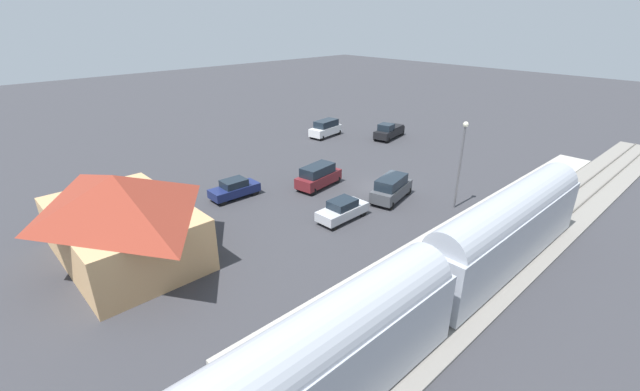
{
  "coord_description": "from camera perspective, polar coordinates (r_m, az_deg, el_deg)",
  "views": [
    {
      "loc": [
        -23.07,
        29.31,
        15.43
      ],
      "look_at": [
        0.96,
        6.76,
        1.0
      ],
      "focal_mm": 23.42,
      "sensor_mm": 36.0,
      "label": 1
    }
  ],
  "objects": [
    {
      "name": "sedan_silver",
      "position": [
        33.72,
        3.07,
        -1.95
      ],
      "size": [
        1.95,
        4.54,
        1.74
      ],
      "color": "silver",
      "rests_on": "ground"
    },
    {
      "name": "platform",
      "position": [
        35.54,
        20.51,
        -3.43
      ],
      "size": [
        3.2,
        46.0,
        0.3
      ],
      "color": "#B7B2A8",
      "rests_on": "ground"
    },
    {
      "name": "suv_maroon",
      "position": [
        39.95,
        -0.24,
        2.71
      ],
      "size": [
        2.66,
        5.14,
        2.22
      ],
      "color": "maroon",
      "rests_on": "ground"
    },
    {
      "name": "station_building",
      "position": [
        30.62,
        -25.55,
        -2.51
      ],
      "size": [
        12.26,
        8.22,
        6.01
      ],
      "color": "tan",
      "rests_on": "ground"
    },
    {
      "name": "sedan_navy",
      "position": [
        38.49,
        -11.62,
        0.93
      ],
      "size": [
        1.93,
        4.54,
        1.74
      ],
      "color": "navy",
      "rests_on": "ground"
    },
    {
      "name": "pedestrian_on_platform",
      "position": [
        43.33,
        27.58,
        1.81
      ],
      "size": [
        0.36,
        0.36,
        1.71
      ],
      "color": "brown",
      "rests_on": "platform"
    },
    {
      "name": "pedestrian_waiting_far",
      "position": [
        31.83,
        18.95,
        -4.14
      ],
      "size": [
        0.36,
        0.36,
        1.71
      ],
      "color": "#23284C",
      "rests_on": "platform"
    },
    {
      "name": "railway_track",
      "position": [
        34.3,
        26.38,
        -5.6
      ],
      "size": [
        4.8,
        70.0,
        0.3
      ],
      "color": "gray",
      "rests_on": "ground"
    },
    {
      "name": "passenger_train",
      "position": [
        17.33,
        -2.0,
        -22.88
      ],
      "size": [
        2.93,
        51.42,
        4.98
      ],
      "color": "#ADB2BC",
      "rests_on": "railway_track"
    },
    {
      "name": "suv_white",
      "position": [
        57.2,
        0.78,
        9.19
      ],
      "size": [
        2.65,
        5.13,
        2.22
      ],
      "color": "white",
      "rests_on": "ground"
    },
    {
      "name": "ground_plane",
      "position": [
        40.36,
        7.96,
        0.94
      ],
      "size": [
        200.0,
        200.0,
        0.0
      ],
      "primitive_type": "plane",
      "color": "#38383D"
    },
    {
      "name": "pickup_black",
      "position": [
        57.01,
        9.41,
        8.71
      ],
      "size": [
        3.0,
        5.68,
        2.14
      ],
      "color": "black",
      "rests_on": "ground"
    },
    {
      "name": "suv_charcoal",
      "position": [
        37.69,
        9.73,
        1.03
      ],
      "size": [
        3.04,
        5.22,
        2.22
      ],
      "color": "#47494F",
      "rests_on": "ground"
    },
    {
      "name": "light_pole_near_platform",
      "position": [
        36.28,
        18.77,
        5.27
      ],
      "size": [
        0.44,
        0.44,
        7.54
      ],
      "color": "#515156",
      "rests_on": "ground"
    }
  ]
}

